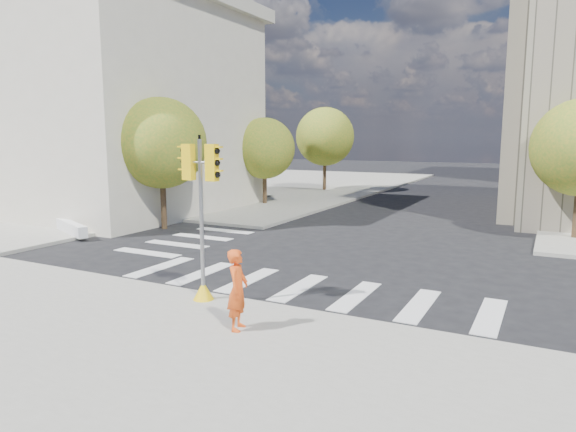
# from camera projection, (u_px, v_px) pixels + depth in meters

# --- Properties ---
(ground) EXTENTS (160.00, 160.00, 0.00)m
(ground) POSITION_uv_depth(u_px,v_px,m) (328.00, 273.00, 17.17)
(ground) COLOR black
(ground) RESTS_ON ground
(sidewalk_far_left) EXTENTS (28.00, 40.00, 0.15)m
(sidewalk_far_left) POSITION_uv_depth(u_px,v_px,m) (241.00, 184.00, 49.07)
(sidewalk_far_left) COLOR gray
(sidewalk_far_left) RESTS_ON ground
(classical_building) EXTENTS (19.00, 15.00, 12.70)m
(classical_building) POSITION_uv_depth(u_px,v_px,m) (86.00, 106.00, 32.30)
(classical_building) COLOR beige
(classical_building) RESTS_ON ground
(tree_lw_near) EXTENTS (4.40, 4.40, 6.41)m
(tree_lw_near) POSITION_uv_depth(u_px,v_px,m) (161.00, 143.00, 24.81)
(tree_lw_near) COLOR #382616
(tree_lw_near) RESTS_ON ground
(tree_lw_mid) EXTENTS (4.00, 4.00, 5.77)m
(tree_lw_mid) POSITION_uv_depth(u_px,v_px,m) (265.00, 148.00, 33.66)
(tree_lw_mid) COLOR #382616
(tree_lw_mid) RESTS_ON ground
(tree_lw_far) EXTENTS (4.80, 4.80, 6.95)m
(tree_lw_far) POSITION_uv_depth(u_px,v_px,m) (325.00, 137.00, 42.32)
(tree_lw_far) COLOR #382616
(tree_lw_far) RESTS_ON ground
(tree_re_mid) EXTENTS (4.60, 4.60, 6.66)m
(tree_re_mid) POSITION_uv_depth(u_px,v_px,m) (574.00, 139.00, 32.41)
(tree_re_mid) COLOR #382616
(tree_re_mid) RESTS_ON ground
(tree_re_far) EXTENTS (4.00, 4.00, 5.88)m
(tree_re_far) POSITION_uv_depth(u_px,v_px,m) (569.00, 145.00, 43.02)
(tree_re_far) COLOR #382616
(tree_re_far) RESTS_ON ground
(traffic_signal) EXTENTS (1.06, 0.56, 4.41)m
(traffic_signal) POSITION_uv_depth(u_px,v_px,m) (202.00, 232.00, 13.60)
(traffic_signal) COLOR yellow
(traffic_signal) RESTS_ON sidewalk_near
(photographer) EXTENTS (0.61, 0.77, 1.87)m
(photographer) POSITION_uv_depth(u_px,v_px,m) (238.00, 290.00, 11.59)
(photographer) COLOR #E74D15
(photographer) RESTS_ON sidewalk_near
(planter_wall) EXTENTS (5.66, 2.76, 0.50)m
(planter_wall) POSITION_uv_depth(u_px,v_px,m) (63.00, 224.00, 24.45)
(planter_wall) COLOR silver
(planter_wall) RESTS_ON sidewalk_left_near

